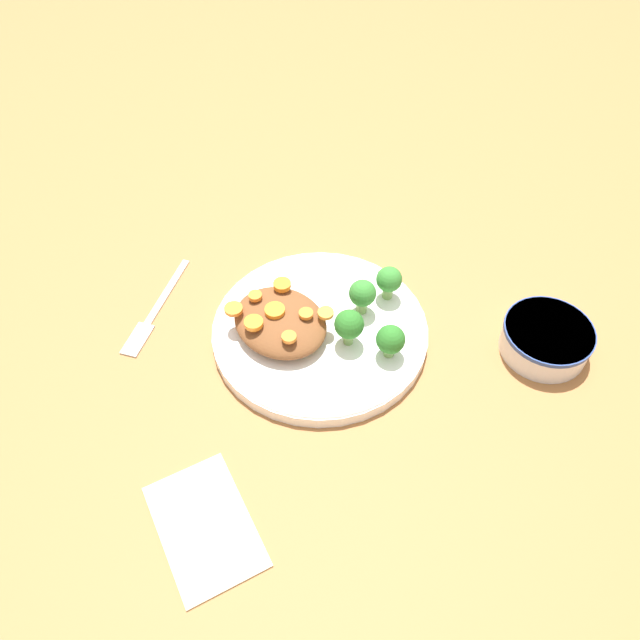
% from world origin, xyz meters
% --- Properties ---
extents(ground_plane, '(4.00, 4.00, 0.00)m').
position_xyz_m(ground_plane, '(0.00, 0.00, 0.00)').
color(ground_plane, '#9E6638').
extents(plate, '(0.29, 0.29, 0.02)m').
position_xyz_m(plate, '(0.00, 0.00, 0.01)').
color(plate, white).
rests_on(plate, ground_plane).
extents(dip_bowl, '(0.12, 0.12, 0.04)m').
position_xyz_m(dip_bowl, '(-0.22, -0.20, 0.02)').
color(dip_bowl, silver).
rests_on(dip_bowl, ground_plane).
extents(stew_mound, '(0.13, 0.11, 0.04)m').
position_xyz_m(stew_mound, '(0.03, 0.04, 0.04)').
color(stew_mound, brown).
rests_on(stew_mound, plate).
extents(broccoli_floret_0, '(0.04, 0.04, 0.05)m').
position_xyz_m(broccoli_floret_0, '(-0.02, -0.06, 0.05)').
color(broccoli_floret_0, '#759E51').
rests_on(broccoli_floret_0, plate).
extents(broccoli_floret_1, '(0.04, 0.04, 0.06)m').
position_xyz_m(broccoli_floret_1, '(-0.04, -0.01, 0.05)').
color(broccoli_floret_1, '#759E51').
rests_on(broccoli_floret_1, plate).
extents(broccoli_floret_2, '(0.04, 0.04, 0.05)m').
position_xyz_m(broccoli_floret_2, '(-0.02, -0.11, 0.05)').
color(broccoli_floret_2, '#759E51').
rests_on(broccoli_floret_2, plate).
extents(broccoli_floret_3, '(0.04, 0.04, 0.05)m').
position_xyz_m(broccoli_floret_3, '(-0.09, -0.03, 0.05)').
color(broccoli_floret_3, '#759E51').
rests_on(broccoli_floret_3, plate).
extents(carrot_slice_0, '(0.02, 0.02, 0.01)m').
position_xyz_m(carrot_slice_0, '(0.01, 0.02, 0.06)').
color(carrot_slice_0, orange).
rests_on(carrot_slice_0, stew_mound).
extents(carrot_slice_1, '(0.02, 0.02, 0.01)m').
position_xyz_m(carrot_slice_1, '(0.08, 0.05, 0.06)').
color(carrot_slice_1, orange).
rests_on(carrot_slice_1, stew_mound).
extents(carrot_slice_2, '(0.02, 0.02, 0.01)m').
position_xyz_m(carrot_slice_2, '(0.07, 0.01, 0.06)').
color(carrot_slice_2, orange).
rests_on(carrot_slice_2, stew_mound).
extents(carrot_slice_3, '(0.02, 0.02, 0.01)m').
position_xyz_m(carrot_slice_3, '(0.08, 0.08, 0.06)').
color(carrot_slice_3, orange).
rests_on(carrot_slice_3, stew_mound).
extents(carrot_slice_4, '(0.02, 0.02, 0.01)m').
position_xyz_m(carrot_slice_4, '(-0.01, 0.06, 0.06)').
color(carrot_slice_4, orange).
rests_on(carrot_slice_4, stew_mound).
extents(carrot_slice_5, '(0.02, 0.02, 0.01)m').
position_xyz_m(carrot_slice_5, '(0.04, 0.08, 0.06)').
color(carrot_slice_5, orange).
rests_on(carrot_slice_5, stew_mound).
extents(carrot_slice_6, '(0.02, 0.02, 0.01)m').
position_xyz_m(carrot_slice_6, '(-0.01, 0.00, 0.06)').
color(carrot_slice_6, orange).
rests_on(carrot_slice_6, stew_mound).
extents(carrot_slice_7, '(0.03, 0.03, 0.01)m').
position_xyz_m(carrot_slice_7, '(0.04, 0.04, 0.06)').
color(carrot_slice_7, orange).
rests_on(carrot_slice_7, stew_mound).
extents(fork, '(0.11, 0.17, 0.01)m').
position_xyz_m(fork, '(0.19, 0.14, 0.00)').
color(fork, '#BEBEBE').
rests_on(fork, ground_plane).
extents(napkin, '(0.17, 0.13, 0.01)m').
position_xyz_m(napkin, '(-0.11, 0.27, 0.00)').
color(napkin, beige).
rests_on(napkin, ground_plane).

